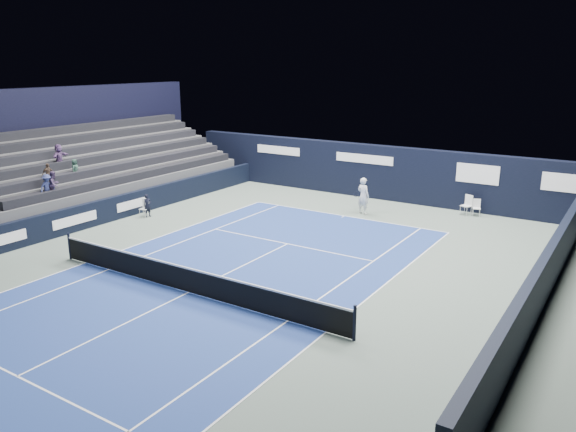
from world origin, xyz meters
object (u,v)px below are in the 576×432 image
(folding_chair_back_a, at_px, (468,202))
(line_judge_chair, at_px, (145,207))
(folding_chair_back_b, at_px, (477,206))
(tennis_net, at_px, (188,279))
(tennis_player, at_px, (363,196))

(folding_chair_back_a, distance_m, line_judge_chair, 16.82)
(line_judge_chair, bearing_deg, folding_chair_back_a, 21.78)
(folding_chair_back_a, bearing_deg, line_judge_chair, -126.39)
(line_judge_chair, bearing_deg, folding_chair_back_b, 21.15)
(folding_chair_back_b, height_order, tennis_net, tennis_net)
(folding_chair_back_b, height_order, line_judge_chair, line_judge_chair)
(tennis_player, bearing_deg, tennis_net, -92.59)
(line_judge_chair, bearing_deg, tennis_player, 23.35)
(folding_chair_back_b, height_order, tennis_player, tennis_player)
(line_judge_chair, xyz_separation_m, tennis_player, (9.26, 6.59, 0.46))
(folding_chair_back_a, height_order, tennis_player, tennis_player)
(folding_chair_back_a, height_order, folding_chair_back_b, folding_chair_back_a)
(folding_chair_back_a, height_order, line_judge_chair, folding_chair_back_a)
(folding_chair_back_b, distance_m, line_judge_chair, 17.22)
(tennis_net, height_order, tennis_player, tennis_player)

